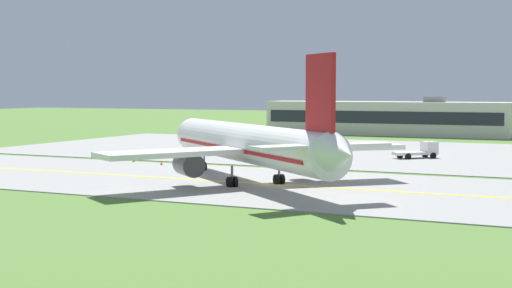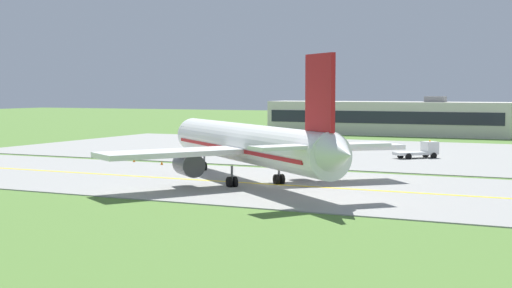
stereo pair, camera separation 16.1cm
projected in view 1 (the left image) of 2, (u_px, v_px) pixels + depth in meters
name	position (u px, v px, depth m)	size (l,w,h in m)	color
ground_plane	(272.00, 185.00, 73.36)	(500.00, 500.00, 0.00)	#517A33
taxiway_strip	(272.00, 185.00, 73.35)	(240.00, 28.00, 0.10)	gray
apron_pad	(446.00, 155.00, 107.20)	(140.00, 52.00, 0.10)	gray
taxiway_centreline	(272.00, 184.00, 73.35)	(220.00, 0.60, 0.01)	yellow
airplane_lead	(250.00, 144.00, 73.71)	(32.60, 29.69, 12.70)	white
service_truck_baggage	(422.00, 150.00, 101.96)	(5.97, 5.98, 2.59)	silver
service_truck_fuel	(298.00, 145.00, 112.74)	(5.94, 6.01, 2.59)	silver
terminal_building	(386.00, 118.00, 156.31)	(52.04, 10.26, 8.39)	beige
traffic_cone_near_edge	(134.00, 160.00, 96.30)	(0.44, 0.44, 0.60)	orange
traffic_cone_far_edge	(161.00, 163.00, 92.54)	(0.44, 0.44, 0.60)	orange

